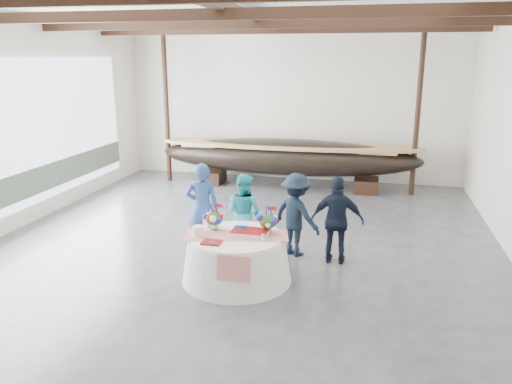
# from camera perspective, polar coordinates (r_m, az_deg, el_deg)

# --- Properties ---
(floor) EXTENTS (10.00, 12.00, 0.01)m
(floor) POSITION_cam_1_polar(r_m,az_deg,el_deg) (9.80, -1.84, -6.45)
(floor) COLOR #3D3D42
(floor) RESTS_ON ground
(wall_back) EXTENTS (10.00, 0.02, 4.50)m
(wall_back) POSITION_cam_1_polar(r_m,az_deg,el_deg) (15.04, 4.11, 9.99)
(wall_back) COLOR silver
(wall_back) RESTS_ON ground
(wall_front) EXTENTS (10.00, 0.02, 4.50)m
(wall_front) POSITION_cam_1_polar(r_m,az_deg,el_deg) (3.92, -25.68, -6.91)
(wall_front) COLOR silver
(wall_front) RESTS_ON ground
(wall_left) EXTENTS (0.02, 12.00, 4.50)m
(wall_left) POSITION_cam_1_polar(r_m,az_deg,el_deg) (11.57, -26.81, 6.81)
(wall_left) COLOR silver
(wall_left) RESTS_ON ground
(ceiling) EXTENTS (10.00, 12.00, 0.01)m
(ceiling) POSITION_cam_1_polar(r_m,az_deg,el_deg) (9.15, -2.10, 20.74)
(ceiling) COLOR white
(ceiling) RESTS_ON wall_back
(pavilion_structure) EXTENTS (9.80, 11.76, 4.50)m
(pavilion_structure) POSITION_cam_1_polar(r_m,az_deg,el_deg) (9.92, -0.75, 17.44)
(pavilion_structure) COLOR black
(pavilion_structure) RESTS_ON ground
(open_bay) EXTENTS (0.03, 7.00, 3.20)m
(open_bay) POSITION_cam_1_polar(r_m,az_deg,el_deg) (12.37, -23.47, 5.65)
(open_bay) COLOR silver
(open_bay) RESTS_ON ground
(longboat_display) EXTENTS (7.42, 1.48, 1.39)m
(longboat_display) POSITION_cam_1_polar(r_m,az_deg,el_deg) (14.11, 3.56, 4.06)
(longboat_display) COLOR black
(longboat_display) RESTS_ON ground
(banquet_table) EXTENTS (1.82, 1.82, 0.78)m
(banquet_table) POSITION_cam_1_polar(r_m,az_deg,el_deg) (8.36, -2.22, -7.53)
(banquet_table) COLOR silver
(banquet_table) RESTS_ON ground
(tabletop_items) EXTENTS (1.77, 1.00, 0.40)m
(tabletop_items) POSITION_cam_1_polar(r_m,az_deg,el_deg) (8.32, -2.13, -3.66)
(tabletop_items) COLOR red
(tabletop_items) RESTS_ON banquet_table
(guest_woman_blue) EXTENTS (0.71, 0.57, 1.71)m
(guest_woman_blue) POSITION_cam_1_polar(r_m,az_deg,el_deg) (9.54, -6.16, -1.72)
(guest_woman_blue) COLOR navy
(guest_woman_blue) RESTS_ON ground
(guest_woman_teal) EXTENTS (0.90, 0.81, 1.51)m
(guest_woman_teal) POSITION_cam_1_polar(r_m,az_deg,el_deg) (9.48, -1.40, -2.36)
(guest_woman_teal) COLOR #22A3B1
(guest_woman_teal) RESTS_ON ground
(guest_man_left) EXTENTS (1.17, 1.02, 1.57)m
(guest_man_left) POSITION_cam_1_polar(r_m,az_deg,el_deg) (9.30, 4.62, -2.59)
(guest_man_left) COLOR black
(guest_man_left) RESTS_ON ground
(guest_man_right) EXTENTS (0.94, 0.39, 1.60)m
(guest_man_right) POSITION_cam_1_polar(r_m,az_deg,el_deg) (9.01, 9.28, -3.23)
(guest_man_right) COLOR black
(guest_man_right) RESTS_ON ground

